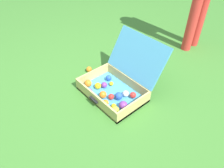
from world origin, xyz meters
name	(u,v)px	position (x,y,z in m)	size (l,w,h in m)	color
ground_plane	(103,93)	(0.00, 0.00, 0.00)	(16.00, 16.00, 0.00)	#3D7A2D
open_suitcase	(118,83)	(0.09, 0.13, 0.11)	(0.63, 0.69, 0.51)	#4799C6
stray_ball_on_grass	(89,69)	(-0.38, 0.11, 0.03)	(0.06, 0.06, 0.06)	orange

